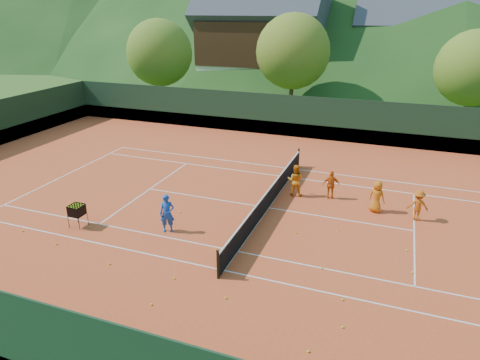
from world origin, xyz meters
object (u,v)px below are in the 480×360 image
(coach, at_px, (167,213))
(chalet_left, at_px, (262,37))
(student_a, at_px, (295,180))
(ball_hopper, at_px, (77,211))
(student_b, at_px, (331,185))
(chalet_mid, at_px, (416,45))
(student_d, at_px, (418,205))
(tennis_net, at_px, (269,198))
(student_c, at_px, (377,197))

(coach, xyz_separation_m, chalet_left, (-6.71, 33.63, 4.80))
(student_a, height_order, ball_hopper, student_a)
(coach, bearing_deg, student_b, 21.00)
(student_a, xyz_separation_m, ball_hopper, (-7.89, -6.45, -0.06))
(coach, height_order, chalet_mid, chalet_mid)
(chalet_mid, bearing_deg, coach, -103.86)
(chalet_left, bearing_deg, student_d, -60.34)
(coach, distance_m, student_b, 8.17)
(student_d, height_order, tennis_net, student_d)
(student_d, bearing_deg, coach, 17.61)
(tennis_net, height_order, ball_hopper, tennis_net)
(ball_hopper, bearing_deg, student_c, 26.69)
(student_d, xyz_separation_m, chalet_left, (-16.45, 28.88, 4.92))
(student_b, distance_m, student_d, 4.05)
(coach, height_order, ball_hopper, coach)
(ball_hopper, distance_m, chalet_mid, 40.97)
(coach, height_order, student_b, coach)
(student_d, bearing_deg, chalet_mid, -97.61)
(student_a, height_order, chalet_mid, chalet_mid)
(coach, relative_size, tennis_net, 0.14)
(student_b, relative_size, student_c, 0.95)
(student_b, xyz_separation_m, chalet_left, (-12.53, 27.89, 4.92))
(student_b, xyz_separation_m, ball_hopper, (-9.61, -6.70, 0.04))
(tennis_net, relative_size, chalet_left, 0.87)
(chalet_left, bearing_deg, student_b, -65.82)
(student_a, distance_m, student_d, 5.70)
(student_c, xyz_separation_m, tennis_net, (-4.71, -1.34, -0.24))
(ball_hopper, xyz_separation_m, chalet_left, (-2.91, 34.59, 4.88))
(coach, xyz_separation_m, chalet_mid, (9.29, 37.63, 4.14))
(student_d, distance_m, tennis_net, 6.55)
(tennis_net, bearing_deg, chalet_left, 108.43)
(student_c, bearing_deg, student_a, 13.55)
(ball_hopper, bearing_deg, chalet_mid, 71.27)
(student_b, bearing_deg, tennis_net, 24.78)
(student_c, relative_size, ball_hopper, 1.49)
(student_b, bearing_deg, student_d, 150.77)
(student_b, relative_size, student_d, 1.01)
(student_a, distance_m, chalet_mid, 32.82)
(student_c, bearing_deg, student_d, -166.35)
(student_a, xyz_separation_m, student_b, (1.73, 0.24, -0.09))
(student_b, distance_m, chalet_mid, 32.36)
(coach, relative_size, student_c, 1.11)
(tennis_net, bearing_deg, coach, -132.12)
(coach, height_order, student_c, coach)
(student_a, xyz_separation_m, student_d, (5.65, -0.75, -0.10))
(student_a, relative_size, tennis_net, 0.13)
(student_a, height_order, chalet_left, chalet_left)
(student_a, xyz_separation_m, chalet_left, (-10.80, 28.14, 4.82))
(student_d, xyz_separation_m, ball_hopper, (-13.54, -5.71, 0.04))
(coach, bearing_deg, student_c, 8.24)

